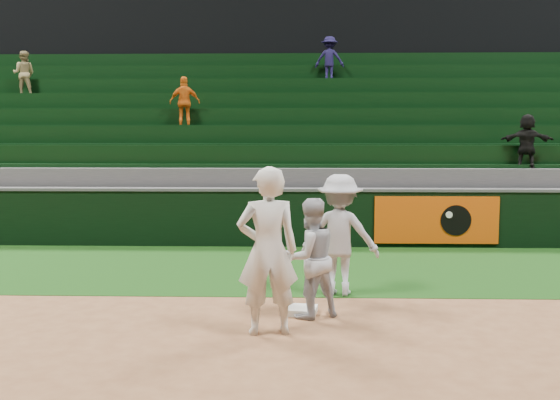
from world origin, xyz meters
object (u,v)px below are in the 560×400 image
at_px(first_base, 302,310).
at_px(first_baseman, 268,251).
at_px(base_coach, 340,235).
at_px(baserunner, 310,258).

relative_size(first_base, first_baseman, 0.19).
bearing_deg(base_coach, baserunner, 79.43).
relative_size(first_baseman, base_coach, 1.12).
height_order(first_base, first_baseman, first_baseman).
xyz_separation_m(first_baseman, baserunner, (0.52, 0.70, -0.22)).
distance_m(first_baseman, base_coach, 2.10).
xyz_separation_m(baserunner, base_coach, (0.46, 1.15, 0.12)).
xyz_separation_m(first_base, first_baseman, (-0.42, -0.85, 0.97)).
height_order(baserunner, base_coach, base_coach).
xyz_separation_m(first_baseman, base_coach, (0.98, 1.86, -0.10)).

